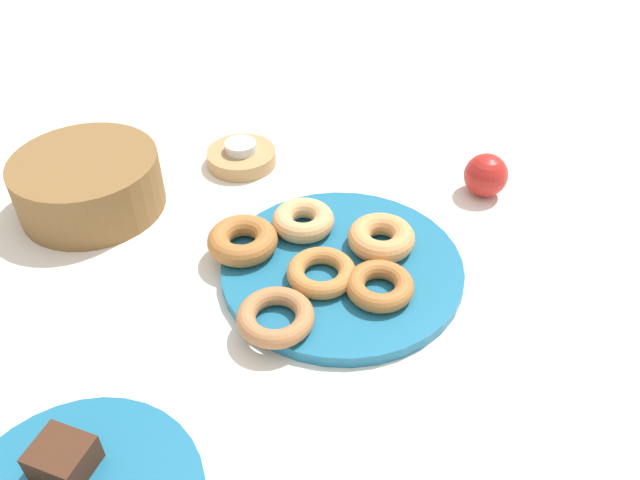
# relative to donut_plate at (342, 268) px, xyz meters

# --- Properties ---
(ground_plane) EXTENTS (2.40, 2.40, 0.00)m
(ground_plane) POSITION_rel_donut_plate_xyz_m (0.00, 0.00, -0.01)
(ground_plane) COLOR white
(donut_plate) EXTENTS (0.31, 0.31, 0.02)m
(donut_plate) POSITION_rel_donut_plate_xyz_m (0.00, 0.00, 0.00)
(donut_plate) COLOR #1E6B93
(donut_plate) RESTS_ON ground_plane
(donut_0) EXTENTS (0.11, 0.11, 0.03)m
(donut_0) POSITION_rel_donut_plate_xyz_m (0.05, 0.07, 0.02)
(donut_0) COLOR tan
(donut_0) RESTS_ON donut_plate
(donut_1) EXTENTS (0.12, 0.12, 0.02)m
(donut_1) POSITION_rel_donut_plate_xyz_m (-0.12, 0.04, 0.02)
(donut_1) COLOR #B27547
(donut_1) RESTS_ON donut_plate
(donut_2) EXTENTS (0.12, 0.12, 0.02)m
(donut_2) POSITION_rel_donut_plate_xyz_m (-0.03, -0.06, 0.02)
(donut_2) COLOR #AD6B33
(donut_2) RESTS_ON donut_plate
(donut_3) EXTENTS (0.12, 0.12, 0.02)m
(donut_3) POSITION_rel_donut_plate_xyz_m (-0.04, 0.01, 0.02)
(donut_3) COLOR #BC7A3D
(donut_3) RESTS_ON donut_plate
(donut_4) EXTENTS (0.11, 0.11, 0.03)m
(donut_4) POSITION_rel_donut_plate_xyz_m (-0.02, 0.13, 0.02)
(donut_4) COLOR #AD6B33
(donut_4) RESTS_ON donut_plate
(donut_5) EXTENTS (0.10, 0.10, 0.03)m
(donut_5) POSITION_rel_donut_plate_xyz_m (0.05, -0.04, 0.02)
(donut_5) COLOR tan
(donut_5) RESTS_ON donut_plate
(brownie_far) EXTENTS (0.05, 0.05, 0.03)m
(brownie_far) POSITION_rel_donut_plate_xyz_m (-0.35, 0.15, 0.02)
(brownie_far) COLOR #472819
(brownie_far) RESTS_ON cake_plate
(candle_holder) EXTENTS (0.11, 0.11, 0.02)m
(candle_holder) POSITION_rel_donut_plate_xyz_m (0.18, 0.23, 0.00)
(candle_holder) COLOR tan
(candle_holder) RESTS_ON ground_plane
(tealight) EXTENTS (0.05, 0.05, 0.01)m
(tealight) POSITION_rel_donut_plate_xyz_m (0.18, 0.23, 0.02)
(tealight) COLOR silver
(tealight) RESTS_ON candle_holder
(basket) EXTENTS (0.26, 0.26, 0.08)m
(basket) POSITION_rel_donut_plate_xyz_m (0.01, 0.38, 0.03)
(basket) COLOR brown
(basket) RESTS_ON ground_plane
(apple) EXTENTS (0.06, 0.06, 0.06)m
(apple) POSITION_rel_donut_plate_xyz_m (0.24, -0.14, 0.02)
(apple) COLOR red
(apple) RESTS_ON ground_plane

